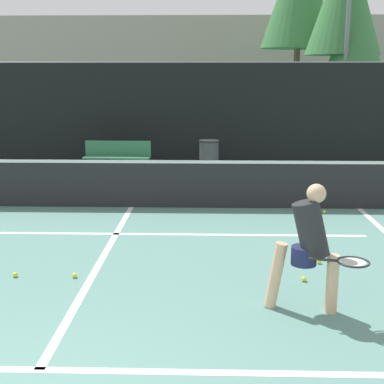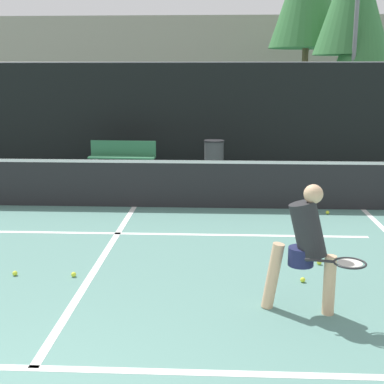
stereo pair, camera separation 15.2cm
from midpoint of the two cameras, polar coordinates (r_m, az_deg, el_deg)
court_baseline_near at (r=5.28m, az=-15.77°, el=-17.63°), size 11.00×0.10×0.01m
court_service_line at (r=9.00m, az=-7.45°, el=-4.40°), size 8.25×0.10×0.01m
court_center_mark at (r=7.91m, az=-8.95°, el=-6.87°), size 0.10×5.98×0.01m
net at (r=10.61m, az=-5.81°, el=1.10°), size 11.09×0.09×1.07m
fence_back at (r=15.07m, az=-3.26°, el=8.15°), size 24.00×0.06×2.91m
player_practicing at (r=6.00m, az=12.79°, el=-5.44°), size 1.08×0.68×1.46m
tennis_ball_scattered_0 at (r=7.24m, az=-11.92°, el=-8.60°), size 0.07×0.07×0.07m
tennis_ball_scattered_1 at (r=7.07m, az=12.34°, el=-9.14°), size 0.07×0.07×0.07m
tennis_ball_scattered_2 at (r=7.48m, az=-17.81°, el=-8.26°), size 0.07×0.07×0.07m
tennis_ball_scattered_7 at (r=10.46m, az=14.66°, el=-2.12°), size 0.07×0.07×0.07m
tennis_ball_scattered_8 at (r=7.74m, az=13.96°, el=-7.31°), size 0.07×0.07×0.07m
courtside_bench at (r=14.24m, az=-7.12°, el=3.86°), size 1.77×0.48×0.86m
trash_bin at (r=13.95m, az=2.67°, el=3.69°), size 0.53×0.53×0.91m
parked_car at (r=19.22m, az=11.61°, el=6.30°), size 1.76×4.16×1.39m
tree_east at (r=22.21m, az=18.14°, el=16.25°), size 2.27×2.27×6.05m
building_far at (r=29.98m, az=-0.22°, el=12.89°), size 36.00×2.40×5.50m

